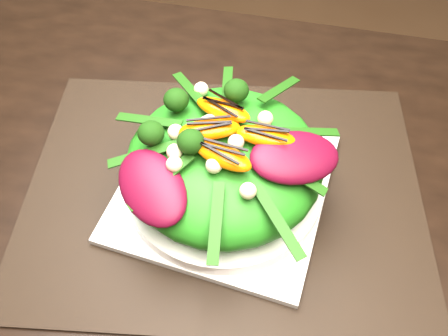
% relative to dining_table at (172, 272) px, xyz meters
% --- Properties ---
extents(dining_table, '(1.60, 0.90, 0.75)m').
position_rel_dining_table_xyz_m(dining_table, '(0.00, 0.00, 0.00)').
color(dining_table, black).
rests_on(dining_table, floor).
extents(placemat, '(0.51, 0.42, 0.00)m').
position_rel_dining_table_xyz_m(placemat, '(0.04, 0.11, 0.02)').
color(placemat, black).
rests_on(placemat, dining_table).
extents(plate_base, '(0.25, 0.25, 0.01)m').
position_rel_dining_table_xyz_m(plate_base, '(0.04, 0.11, 0.03)').
color(plate_base, silver).
rests_on(plate_base, placemat).
extents(salad_bowl, '(0.23, 0.23, 0.02)m').
position_rel_dining_table_xyz_m(salad_bowl, '(0.04, 0.11, 0.04)').
color(salad_bowl, white).
rests_on(salad_bowl, plate_base).
extents(lettuce_mound, '(0.28, 0.28, 0.08)m').
position_rel_dining_table_xyz_m(lettuce_mound, '(0.04, 0.11, 0.08)').
color(lettuce_mound, '#287D17').
rests_on(lettuce_mound, salad_bowl).
extents(radicchio_leaf, '(0.11, 0.09, 0.02)m').
position_rel_dining_table_xyz_m(radicchio_leaf, '(0.11, 0.10, 0.12)').
color(radicchio_leaf, '#490719').
rests_on(radicchio_leaf, lettuce_mound).
extents(orange_segment, '(0.07, 0.04, 0.02)m').
position_rel_dining_table_xyz_m(orange_segment, '(0.02, 0.11, 0.12)').
color(orange_segment, '#EB5B03').
rests_on(orange_segment, lettuce_mound).
extents(broccoli_floret, '(0.05, 0.05, 0.04)m').
position_rel_dining_table_xyz_m(broccoli_floret, '(-0.04, 0.13, 0.12)').
color(broccoli_floret, black).
rests_on(broccoli_floret, lettuce_mound).
extents(macadamia_nut, '(0.02, 0.02, 0.02)m').
position_rel_dining_table_xyz_m(macadamia_nut, '(0.07, 0.06, 0.12)').
color(macadamia_nut, beige).
rests_on(macadamia_nut, lettuce_mound).
extents(balsamic_drizzle, '(0.05, 0.01, 0.00)m').
position_rel_dining_table_xyz_m(balsamic_drizzle, '(0.02, 0.11, 0.13)').
color(balsamic_drizzle, black).
rests_on(balsamic_drizzle, orange_segment).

